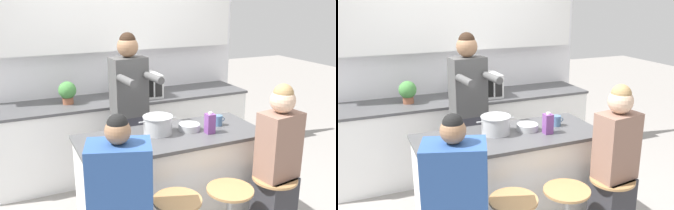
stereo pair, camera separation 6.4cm
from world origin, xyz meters
The scene contains 11 objects.
wall_back centered at (0.00, 1.70, 1.54)m, with size 3.37×0.22×2.70m.
back_counter centered at (0.00, 1.38, 0.46)m, with size 3.13×0.65×0.92m.
kitchen_island centered at (0.00, 0.00, 0.47)m, with size 1.62×0.69×0.93m.
person_cooking centered at (-0.14, 0.69, 0.89)m, with size 0.39×0.57×1.75m.
person_seated_near centered at (0.67, -0.59, 0.68)m, with size 0.35×0.30×1.44m.
cooking_pot centered at (-0.09, 0.08, 1.01)m, with size 0.35×0.26×0.16m.
fruit_bowl centered at (0.20, 0.04, 0.95)m, with size 0.19×0.19×0.06m.
coffee_cup_near centered at (0.50, 0.04, 0.97)m, with size 0.11×0.08×0.10m.
juice_carton centered at (0.33, -0.10, 1.01)m, with size 0.07×0.07×0.19m.
microwave centered at (0.20, 1.34, 1.05)m, with size 0.47×0.39×0.28m.
potted_plant centered at (-0.64, 1.38, 1.06)m, with size 0.20×0.20×0.26m.
Camera 2 is at (-1.21, -2.78, 2.08)m, focal length 40.00 mm.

